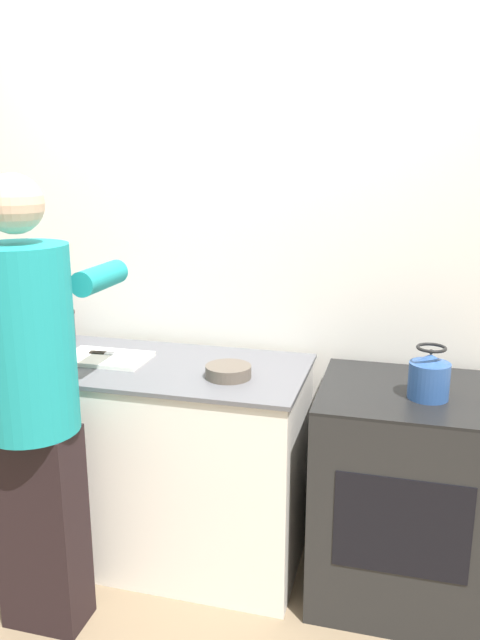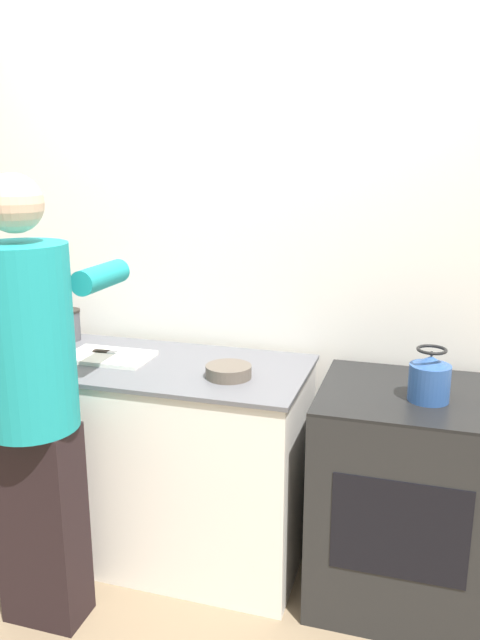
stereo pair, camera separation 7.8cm
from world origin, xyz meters
name	(u,v)px [view 1 (the left image)]	position (x,y,z in m)	size (l,w,h in m)	color
ground_plane	(199,604)	(0.00, 0.00, 0.00)	(12.00, 12.00, 0.00)	#7A664C
wall_back	(243,264)	(0.00, 0.72, 1.30)	(8.00, 0.05, 2.60)	silver
counter	(139,457)	(-0.39, 0.32, 0.46)	(1.51, 0.66, 0.91)	silver
oven	(402,492)	(0.78, 0.32, 0.45)	(0.70, 0.65, 0.89)	black
person	(33,396)	(-0.55, -0.22, 0.94)	(0.39, 0.62, 1.73)	black
cutting_board	(106,358)	(-0.53, 0.32, 0.92)	(0.37, 0.24, 0.02)	silver
knife	(109,353)	(-0.53, 0.35, 0.93)	(0.19, 0.05, 0.01)	silver
kettle	(429,376)	(0.85, 0.26, 0.98)	(0.15, 0.15, 0.21)	#284C8C
bowl_prep	(228,371)	(0.06, 0.24, 0.94)	(0.19, 0.19, 0.05)	brown
canister_jar	(63,326)	(-0.86, 0.53, 0.99)	(0.12, 0.12, 0.15)	#4C4C51
book_stack	(5,345)	(-0.98, 0.23, 0.97)	(0.24, 0.28, 0.13)	#2D663D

